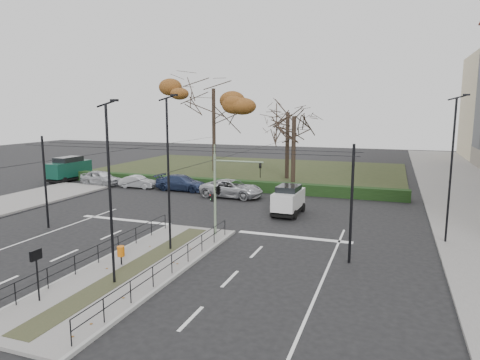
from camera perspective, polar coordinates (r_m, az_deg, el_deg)
The scene contains 22 objects.
ground at distance 23.63m, azimuth -10.39°, elevation -9.63°, with size 140.00×140.00×0.00m, color black.
median_island at distance 21.62m, azimuth -13.78°, elevation -11.38°, with size 4.40×15.00×0.14m, color slate.
sidewalk_east at distance 42.45m, azimuth 28.42°, elevation -2.06°, with size 8.00×90.00×0.14m, color slate.
park at distance 54.65m, azimuth 1.05°, elevation 1.35°, with size 38.00×26.00×0.10m, color #262F17.
hedge at distance 42.26m, azimuth -4.81°, elevation -0.42°, with size 38.00×1.00×1.00m, color black.
median_railing at distance 21.24m, azimuth -14.03°, elevation -9.17°, with size 4.14×13.24×0.92m.
catenary at distance 24.15m, azimuth -8.70°, elevation -0.79°, with size 20.00×34.00×6.00m.
traffic_light at distance 25.52m, azimuth -2.77°, elevation -1.13°, with size 3.37×1.87×4.90m.
litter_bin at distance 21.88m, azimuth -15.60°, elevation -9.17°, with size 0.36×0.36×0.92m.
info_panel at distance 18.76m, azimuth -25.54°, elevation -9.70°, with size 0.12×0.55×2.10m.
streetlamp_median_near at distance 18.91m, azimuth -16.91°, elevation -1.60°, with size 0.66×0.14×7.91m.
streetlamp_median_far at distance 22.89m, azimuth -9.49°, elevation 0.99°, with size 0.69×0.14×8.28m.
streetlamp_sidewalk at distance 26.69m, azimuth 26.37°, elevation 1.39°, with size 0.70×0.14×8.34m.
parked_car_first at distance 45.95m, azimuth -18.06°, elevation 0.28°, with size 1.83×4.54×1.55m, color #A3A5AA.
parked_car_second at distance 43.40m, azimuth -13.46°, elevation -0.24°, with size 1.29×3.69×1.22m, color #A3A5AA.
parked_car_third at distance 41.22m, azimuth -7.78°, elevation -0.37°, with size 2.09×5.13×1.49m, color #1F2A49.
parked_car_fourth at distance 37.68m, azimuth -1.11°, elevation -1.15°, with size 2.57×5.58×1.55m, color #A3A5AA.
white_van at distance 31.62m, azimuth 6.48°, elevation -2.57°, with size 1.92×3.95×2.16m.
green_van at distance 50.10m, azimuth -21.85°, elevation 1.45°, with size 2.24×5.28×2.60m.
rust_tree at distance 53.18m, azimuth -3.56°, elevation 12.08°, with size 10.12×10.12×13.30m.
bare_tree_center at distance 47.48m, azimuth 6.39°, elevation 8.31°, with size 5.49×5.49×9.68m.
bare_tree_near at distance 43.59m, azimuth 7.23°, elevation 7.78°, with size 5.71×5.71×9.20m.
Camera 1 is at (11.40, -19.25, 7.60)m, focal length 32.00 mm.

